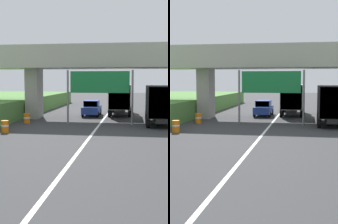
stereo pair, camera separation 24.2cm
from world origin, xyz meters
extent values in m
cube|color=white|center=(0.00, 23.09, 0.00)|extent=(0.20, 86.18, 0.01)
cube|color=#ADA89E|center=(0.00, 28.86, 5.65)|extent=(40.00, 4.80, 1.10)
cube|color=#ADA89E|center=(0.00, 26.64, 6.75)|extent=(40.00, 0.36, 1.10)
cube|color=#ADA89E|center=(0.00, 31.08, 6.75)|extent=(40.00, 0.36, 1.10)
cube|color=#9F9A91|center=(-7.22, 28.86, 2.55)|extent=(1.30, 2.20, 5.10)
cylinder|color=slate|center=(-2.85, 24.92, 2.40)|extent=(0.18, 0.18, 4.80)
cylinder|color=slate|center=(2.85, 24.92, 2.40)|extent=(0.18, 0.18, 4.80)
cube|color=#167238|center=(0.00, 24.92, 3.75)|extent=(5.20, 0.12, 1.90)
cube|color=white|center=(0.00, 24.91, 3.75)|extent=(4.89, 0.01, 1.67)
cube|color=black|center=(1.52, 33.49, 0.66)|extent=(1.10, 7.30, 0.36)
cube|color=gold|center=(1.52, 36.09, 1.89)|extent=(2.10, 2.10, 2.10)
cube|color=#2D3842|center=(1.52, 37.11, 2.19)|extent=(1.89, 0.06, 0.90)
cube|color=#B7B7B2|center=(1.52, 32.44, 2.14)|extent=(2.30, 5.20, 2.60)
cube|color=gray|center=(1.52, 29.86, 2.14)|extent=(2.21, 0.04, 2.50)
cylinder|color=black|center=(0.55, 36.09, 0.48)|extent=(0.30, 0.96, 0.96)
cylinder|color=black|center=(2.49, 36.09, 0.48)|extent=(0.30, 0.96, 0.96)
cylinder|color=black|center=(0.45, 31.01, 0.48)|extent=(0.30, 0.96, 0.96)
cylinder|color=black|center=(2.59, 31.01, 0.48)|extent=(0.30, 0.96, 0.96)
cylinder|color=black|center=(0.45, 32.70, 0.48)|extent=(0.30, 0.96, 0.96)
cylinder|color=black|center=(2.59, 32.70, 0.48)|extent=(0.30, 0.96, 0.96)
cube|color=black|center=(5.23, 26.10, 0.66)|extent=(1.10, 7.30, 0.36)
cube|color=black|center=(5.23, 28.70, 1.89)|extent=(2.10, 2.10, 2.10)
cube|color=#2D3842|center=(5.23, 29.72, 2.19)|extent=(1.89, 0.06, 0.90)
cube|color=black|center=(5.23, 25.05, 2.14)|extent=(2.30, 5.20, 2.60)
cube|color=black|center=(5.23, 22.47, 2.14)|extent=(2.21, 0.04, 2.50)
cylinder|color=black|center=(4.26, 28.70, 0.48)|extent=(0.30, 0.96, 0.96)
cylinder|color=black|center=(6.20, 28.70, 0.48)|extent=(0.30, 0.96, 0.96)
cylinder|color=black|center=(4.16, 23.62, 0.48)|extent=(0.30, 0.96, 0.96)
cylinder|color=black|center=(4.16, 25.31, 0.48)|extent=(0.30, 0.96, 0.96)
cube|color=#233D9E|center=(-1.57, 31.75, 0.70)|extent=(1.76, 4.10, 0.76)
cube|color=#233D9E|center=(-1.57, 31.60, 1.40)|extent=(1.56, 1.90, 0.64)
cube|color=#2D3842|center=(-1.57, 30.68, 1.40)|extent=(1.44, 0.06, 0.54)
cylinder|color=black|center=(-2.39, 33.02, 0.32)|extent=(0.22, 0.64, 0.64)
cylinder|color=black|center=(-0.75, 33.02, 0.32)|extent=(0.22, 0.64, 0.64)
cylinder|color=black|center=(-2.39, 30.48, 0.32)|extent=(0.22, 0.64, 0.64)
cylinder|color=black|center=(-0.75, 30.48, 0.32)|extent=(0.22, 0.64, 0.64)
cylinder|color=orange|center=(-6.57, 19.54, 0.45)|extent=(0.56, 0.56, 0.90)
cylinder|color=white|center=(-6.57, 19.54, 0.52)|extent=(0.57, 0.57, 0.12)
cylinder|color=orange|center=(-6.63, 24.68, 0.45)|extent=(0.56, 0.56, 0.90)
cylinder|color=white|center=(-6.63, 24.68, 0.52)|extent=(0.57, 0.57, 0.12)
camera|label=1|loc=(2.89, -2.91, 3.88)|focal=51.03mm
camera|label=2|loc=(3.12, -2.87, 3.88)|focal=51.03mm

